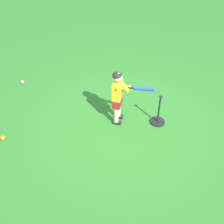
# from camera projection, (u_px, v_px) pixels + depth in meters

# --- Properties ---
(ground_plane) EXTENTS (40.00, 40.00, 0.00)m
(ground_plane) POSITION_uv_depth(u_px,v_px,m) (122.00, 124.00, 5.72)
(ground_plane) COLOR #2D7528
(child_batter) EXTENTS (0.77, 0.33, 1.08)m
(child_batter) POSITION_uv_depth(u_px,v_px,m) (119.00, 93.00, 5.38)
(child_batter) COLOR #232328
(child_batter) RESTS_ON ground
(play_ball_far_right) EXTENTS (0.09, 0.09, 0.09)m
(play_ball_far_right) POSITION_uv_depth(u_px,v_px,m) (3.00, 138.00, 5.39)
(play_ball_far_right) COLOR orange
(play_ball_far_right) RESTS_ON ground
(play_ball_midfield) EXTENTS (0.09, 0.09, 0.09)m
(play_ball_midfield) POSITION_uv_depth(u_px,v_px,m) (22.00, 82.00, 6.70)
(play_ball_midfield) COLOR pink
(play_ball_midfield) RESTS_ON ground
(batting_tee) EXTENTS (0.28, 0.28, 0.62)m
(batting_tee) POSITION_uv_depth(u_px,v_px,m) (158.00, 118.00, 5.69)
(batting_tee) COLOR black
(batting_tee) RESTS_ON ground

